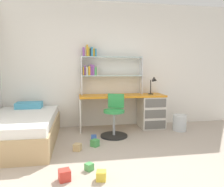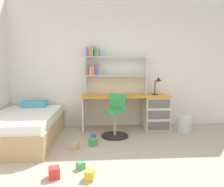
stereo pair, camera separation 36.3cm
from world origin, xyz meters
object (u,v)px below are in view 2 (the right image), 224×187
(toy_block_yellow_3, at_px, (90,175))
(toy_block_blue_4, at_px, (94,137))
(waste_bin, at_px, (184,124))
(desk, at_px, (147,110))
(bookshelf_hutch, at_px, (106,66))
(toy_block_green_5, at_px, (81,166))
(desk_lamp, at_px, (158,83))
(toy_block_red_1, at_px, (54,173))
(bed_platform, at_px, (24,127))
(toy_block_natural_2, at_px, (75,146))
(toy_block_green_0, at_px, (93,142))
(swivel_chair, at_px, (115,120))

(toy_block_yellow_3, distance_m, toy_block_blue_4, 1.41)
(waste_bin, bearing_deg, desk, 151.04)
(bookshelf_hutch, height_order, toy_block_green_5, bookshelf_hutch)
(desk_lamp, distance_m, toy_block_red_1, 2.89)
(bookshelf_hutch, xyz_separation_m, toy_block_red_1, (-0.71, -2.21, -1.29))
(toy_block_blue_4, height_order, toy_block_green_5, toy_block_blue_4)
(desk, distance_m, toy_block_yellow_3, 2.45)
(desk, xyz_separation_m, bed_platform, (-2.42, -0.65, -0.16))
(bed_platform, height_order, waste_bin, bed_platform)
(toy_block_red_1, height_order, toy_block_blue_4, toy_block_red_1)
(desk_lamp, distance_m, toy_block_green_5, 2.57)
(toy_block_natural_2, xyz_separation_m, toy_block_yellow_3, (0.27, -0.96, -0.00))
(toy_block_blue_4, bearing_deg, toy_block_red_1, -108.37)
(toy_block_yellow_3, bearing_deg, toy_block_green_0, 88.93)
(bed_platform, bearing_deg, toy_block_green_5, -47.27)
(swivel_chair, height_order, toy_block_blue_4, swivel_chair)
(desk_lamp, relative_size, bed_platform, 0.20)
(desk_lamp, relative_size, toy_block_natural_2, 3.40)
(bed_platform, distance_m, toy_block_green_0, 1.31)
(desk, height_order, swivel_chair, swivel_chair)
(swivel_chair, bearing_deg, toy_block_yellow_3, -105.33)
(bookshelf_hutch, distance_m, waste_bin, 2.05)
(swivel_chair, bearing_deg, bed_platform, -175.12)
(toy_block_green_0, height_order, toy_block_red_1, toy_block_red_1)
(bed_platform, xyz_separation_m, toy_block_green_0, (1.25, -0.35, -0.20))
(waste_bin, height_order, toy_block_yellow_3, waste_bin)
(toy_block_yellow_3, bearing_deg, toy_block_green_5, 114.97)
(desk_lamp, distance_m, toy_block_yellow_3, 2.69)
(bed_platform, bearing_deg, toy_block_blue_4, -2.29)
(toy_block_yellow_3, bearing_deg, bed_platform, 130.02)
(bed_platform, xyz_separation_m, toy_block_red_1, (0.81, -1.40, -0.19))
(toy_block_natural_2, bearing_deg, desk, 38.28)
(bookshelf_hutch, relative_size, toy_block_green_0, 11.68)
(desk, distance_m, toy_block_natural_2, 1.89)
(swivel_chair, xyz_separation_m, waste_bin, (1.43, 0.13, -0.16))
(swivel_chair, bearing_deg, desk, 34.22)
(bed_platform, distance_m, toy_block_yellow_3, 1.92)
(swivel_chair, bearing_deg, toy_block_natural_2, -137.89)
(desk, xyz_separation_m, desk_lamp, (0.22, -0.02, 0.58))
(bed_platform, distance_m, toy_block_red_1, 1.62)
(bed_platform, bearing_deg, toy_block_yellow_3, -49.98)
(toy_block_yellow_3, xyz_separation_m, toy_block_green_5, (-0.12, 0.27, -0.01))
(bed_platform, relative_size, waste_bin, 5.60)
(desk_lamp, relative_size, swivel_chair, 0.47)
(toy_block_green_5, bearing_deg, waste_bin, 36.50)
(toy_block_green_0, xyz_separation_m, toy_block_green_5, (-0.15, -0.84, -0.01))
(bookshelf_hutch, relative_size, toy_block_green_5, 14.67)
(swivel_chair, distance_m, waste_bin, 1.44)
(bookshelf_hutch, xyz_separation_m, toy_block_green_5, (-0.41, -2.01, -1.31))
(waste_bin, bearing_deg, toy_block_natural_2, -159.99)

